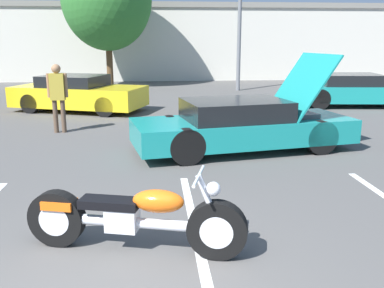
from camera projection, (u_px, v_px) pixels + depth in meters
The scene contains 8 objects.
parking_stripe_middle at pixel (198, 244), 5.11m from camera, with size 0.12×4.97×0.01m, color white.
far_building at pixel (145, 40), 26.04m from camera, with size 32.00×4.20×4.40m.
light_pole at pixel (242, 6), 19.40m from camera, with size 1.21×0.28×6.90m.
motorcycle at pixel (134, 218), 4.86m from camera, with size 2.53×0.94×0.97m.
show_car_hood_open at pixel (244, 125), 9.30m from camera, with size 4.98×2.56×2.08m.
parked_car_mid_row at pixel (78, 94), 14.43m from camera, with size 4.71×3.21×1.20m.
parked_car_right_row at pixel (353, 90), 15.52m from camera, with size 4.81×2.31×1.16m.
spectator_by_show_car at pixel (58, 92), 10.97m from camera, with size 0.52×0.23×1.77m.
Camera 1 is at (0.47, -3.32, 2.39)m, focal length 40.00 mm.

